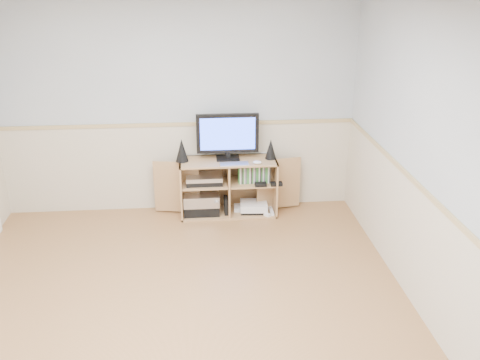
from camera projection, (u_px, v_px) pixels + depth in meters
name	position (u px, v px, depth m)	size (l,w,h in m)	color
room	(164.00, 178.00, 3.98)	(4.04, 4.54, 2.54)	#AA754B
media_cabinet	(228.00, 185.00, 6.15)	(1.70, 0.41, 0.65)	tan
monitor	(228.00, 135.00, 5.92)	(0.69, 0.18, 0.52)	black
speaker_left	(182.00, 150.00, 5.91)	(0.14, 0.14, 0.26)	black
speaker_right	(271.00, 149.00, 6.00)	(0.12, 0.12, 0.23)	black
keyboard	(234.00, 164.00, 5.86)	(0.32, 0.13, 0.01)	silver
mouse	(257.00, 162.00, 5.87)	(0.10, 0.06, 0.04)	white
av_components	(203.00, 197.00, 6.12)	(0.50, 0.30, 0.47)	black
game_consoles	(253.00, 207.00, 6.21)	(0.45, 0.30, 0.11)	white
game_cases	(254.00, 174.00, 6.05)	(0.36, 0.14, 0.19)	#3F8C3F
wall_outlet	(266.00, 157.00, 6.24)	(0.12, 0.03, 0.12)	white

